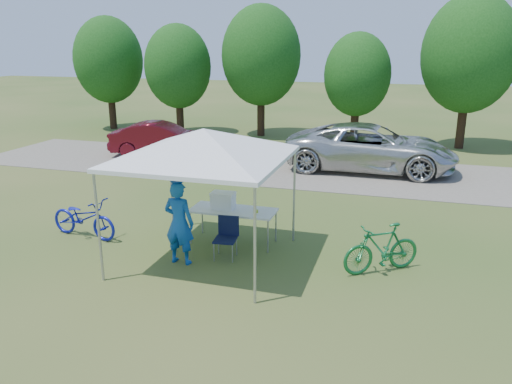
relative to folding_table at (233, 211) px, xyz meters
The scene contains 13 objects.
ground 1.26m from the folding_table, 103.34° to the right, with size 100.00×100.00×0.00m, color #2D5119.
gravel_strip 7.04m from the folding_table, 91.94° to the left, with size 24.00×5.00×0.02m, color gray.
canopy 2.17m from the folding_table, 103.34° to the right, with size 4.53×4.53×3.00m.
treeline 13.36m from the folding_table, 92.33° to the left, with size 24.89×4.28×6.30m.
folding_table is the anchor object (origin of this frame).
folding_chair 0.81m from the folding_table, 80.69° to the right, with size 0.49×0.50×0.86m.
cooler 0.33m from the folding_table, behind, with size 0.52×0.35×0.38m.
ice_cream_cup 0.56m from the folding_table, ahead, with size 0.08×0.08×0.06m, color #ACBE2C.
cyclist 1.50m from the folding_table, 116.73° to the right, with size 0.63×0.41×1.72m, color #1450A3.
bike_blue 3.48m from the folding_table, 168.62° to the right, with size 0.62×1.78×0.93m, color #11199B.
bike_green 3.32m from the folding_table, 10.41° to the right, with size 0.46×1.64×0.98m, color #186D35.
minivan 8.03m from the folding_table, 72.52° to the left, with size 2.68×5.81×1.62m, color silver.
sedan 9.60m from the folding_table, 126.37° to the left, with size 1.40×4.01×1.32m, color #550E17.
Camera 1 is at (3.75, -8.87, 4.30)m, focal length 35.00 mm.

